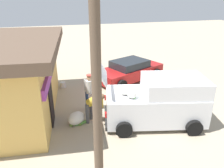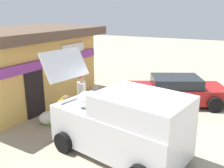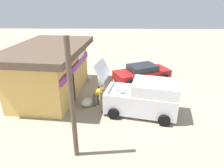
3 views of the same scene
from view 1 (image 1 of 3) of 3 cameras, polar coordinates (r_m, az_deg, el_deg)
name	(u,v)px [view 1 (image 1 of 3)]	position (r m, az deg, el deg)	size (l,w,h in m)	color
ground_plane	(135,103)	(11.04, 5.98, -4.87)	(60.00, 60.00, 0.00)	tan
storefront_bar	(10,77)	(10.32, -25.05, 1.64)	(7.42, 5.03, 3.34)	#E0B259
delivery_van	(158,101)	(9.19, 11.93, -4.32)	(2.91, 4.76, 2.90)	silver
parked_sedan	(129,71)	(13.67, 4.57, 3.49)	(3.44, 4.71, 1.27)	maroon
vendor_standing	(90,90)	(10.00, -5.82, -1.52)	(0.48, 0.48, 1.74)	navy
customer_bending	(94,104)	(9.05, -4.78, -5.16)	(0.75, 0.78, 1.38)	#4C4C51
unloaded_banana_pile	(76,118)	(9.34, -9.27, -8.86)	(0.96, 0.98, 0.51)	silver
paint_bucket	(63,85)	(12.99, -12.68, -0.20)	(0.31, 0.31, 0.31)	silver
utility_pole	(98,125)	(4.65, -3.73, -10.73)	(0.20, 0.20, 5.03)	brown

